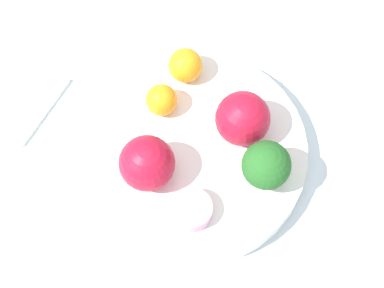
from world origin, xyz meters
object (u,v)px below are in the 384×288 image
orange_front (162,100)px  orange_back (185,65)px  apple_green (145,160)px  broccoli (266,166)px  bowl (192,153)px  apple_red (243,119)px  small_cup (191,210)px  napkin (12,95)px

orange_front → orange_back: bearing=25.4°
apple_green → orange_back: 0.14m
broccoli → orange_front: broccoli is taller
bowl → orange_back: size_ratio=6.46×
apple_green → apple_red: bearing=-9.1°
orange_front → small_cup: orange_front is taller
apple_green → bowl: bearing=-4.7°
orange_front → apple_green: bearing=-135.7°
orange_back → orange_front: bearing=-154.6°
napkin → orange_front: bearing=-43.2°
apple_green → napkin: size_ratio=0.44×
small_cup → napkin: small_cup is taller
broccoli → small_cup: size_ratio=1.37×
orange_back → broccoli: bearing=-91.3°
apple_red → apple_green: same height
broccoli → apple_green: broccoli is taller
apple_red → orange_back: (-0.01, 0.10, -0.01)m
orange_back → small_cup: size_ratio=0.89×
apple_red → orange_back: size_ratio=1.52×
small_cup → bowl: bearing=55.3°
broccoli → orange_back: bearing=88.7°
apple_green → orange_front: size_ratio=1.66×
orange_front → small_cup: bearing=-109.6°
apple_red → orange_front: bearing=127.0°
napkin → broccoli: bearing=-55.8°
bowl → apple_red: bearing=-13.5°
broccoli → small_cup: 0.09m
bowl → apple_red: 0.08m
broccoli → orange_front: bearing=107.5°
apple_green → napkin: bearing=112.8°
apple_red → apple_green: size_ratio=1.01×
broccoli → small_cup: bearing=172.7°
broccoli → orange_front: (-0.04, 0.14, -0.02)m
broccoli → apple_red: (0.01, 0.06, -0.00)m
orange_front → broccoli: bearing=-72.5°
bowl → apple_red: size_ratio=4.26×
broccoli → napkin: bearing=124.2°
bowl → small_cup: bearing=-124.7°
apple_green → small_cup: bearing=-78.5°
bowl → small_cup: 0.08m
small_cup → napkin: (-0.09, 0.26, -0.03)m
apple_red → napkin: (-0.20, 0.21, -0.06)m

